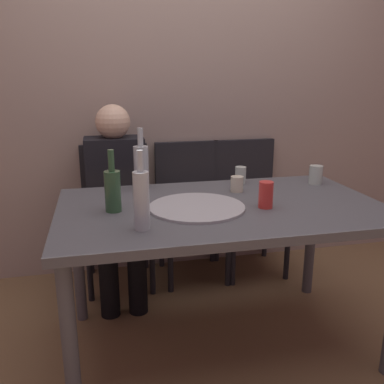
{
  "coord_description": "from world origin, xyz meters",
  "views": [
    {
      "loc": [
        -0.55,
        -1.79,
        1.34
      ],
      "look_at": [
        -0.13,
        0.07,
        0.8
      ],
      "focal_mm": 38.92,
      "sensor_mm": 36.0,
      "label": 1
    }
  ],
  "objects_px": {
    "water_bottle": "(141,199)",
    "wine_glass": "(240,175)",
    "wine_bottle": "(141,166)",
    "chair_middle": "(191,201)",
    "chair_right": "(248,197)",
    "soda_can": "(266,195)",
    "pizza_tray": "(197,207)",
    "chair_left": "(117,206)",
    "tumbler_far": "(237,184)",
    "dining_table": "(221,220)",
    "beer_bottle": "(113,189)",
    "guest_in_sweater": "(117,193)",
    "tumbler_near": "(316,175)"
  },
  "relations": [
    {
      "from": "tumbler_near",
      "to": "soda_can",
      "type": "xyz_separation_m",
      "value": [
        -0.44,
        -0.34,
        0.01
      ]
    },
    {
      "from": "pizza_tray",
      "to": "tumbler_far",
      "type": "bearing_deg",
      "value": 40.53
    },
    {
      "from": "water_bottle",
      "to": "dining_table",
      "type": "bearing_deg",
      "value": 31.35
    },
    {
      "from": "chair_left",
      "to": "guest_in_sweater",
      "type": "height_order",
      "value": "guest_in_sweater"
    },
    {
      "from": "wine_glass",
      "to": "guest_in_sweater",
      "type": "height_order",
      "value": "guest_in_sweater"
    },
    {
      "from": "beer_bottle",
      "to": "tumbler_far",
      "type": "distance_m",
      "value": 0.67
    },
    {
      "from": "chair_middle",
      "to": "chair_right",
      "type": "distance_m",
      "value": 0.41
    },
    {
      "from": "soda_can",
      "to": "chair_right",
      "type": "height_order",
      "value": "chair_right"
    },
    {
      "from": "chair_left",
      "to": "water_bottle",
      "type": "bearing_deg",
      "value": 93.04
    },
    {
      "from": "wine_bottle",
      "to": "chair_left",
      "type": "distance_m",
      "value": 0.61
    },
    {
      "from": "tumbler_near",
      "to": "wine_glass",
      "type": "height_order",
      "value": "tumbler_near"
    },
    {
      "from": "tumbler_far",
      "to": "wine_glass",
      "type": "relative_size",
      "value": 0.85
    },
    {
      "from": "dining_table",
      "to": "guest_in_sweater",
      "type": "height_order",
      "value": "guest_in_sweater"
    },
    {
      "from": "water_bottle",
      "to": "tumbler_far",
      "type": "distance_m",
      "value": 0.7
    },
    {
      "from": "chair_right",
      "to": "guest_in_sweater",
      "type": "bearing_deg",
      "value": 9.47
    },
    {
      "from": "tumbler_far",
      "to": "wine_glass",
      "type": "bearing_deg",
      "value": 64.94
    },
    {
      "from": "wine_bottle",
      "to": "dining_table",
      "type": "bearing_deg",
      "value": -48.18
    },
    {
      "from": "wine_glass",
      "to": "chair_right",
      "type": "xyz_separation_m",
      "value": [
        0.24,
        0.49,
        -0.28
      ]
    },
    {
      "from": "soda_can",
      "to": "dining_table",
      "type": "bearing_deg",
      "value": 154.02
    },
    {
      "from": "tumbler_near",
      "to": "chair_left",
      "type": "height_order",
      "value": "chair_left"
    },
    {
      "from": "tumbler_far",
      "to": "guest_in_sweater",
      "type": "xyz_separation_m",
      "value": [
        -0.6,
        0.5,
        -0.15
      ]
    },
    {
      "from": "tumbler_near",
      "to": "wine_glass",
      "type": "xyz_separation_m",
      "value": [
        -0.41,
        0.1,
        -0.0
      ]
    },
    {
      "from": "wine_glass",
      "to": "chair_middle",
      "type": "relative_size",
      "value": 0.11
    },
    {
      "from": "tumbler_near",
      "to": "chair_right",
      "type": "xyz_separation_m",
      "value": [
        -0.17,
        0.59,
        -0.29
      ]
    },
    {
      "from": "dining_table",
      "to": "beer_bottle",
      "type": "relative_size",
      "value": 5.45
    },
    {
      "from": "beer_bottle",
      "to": "water_bottle",
      "type": "xyz_separation_m",
      "value": [
        0.1,
        -0.25,
        0.02
      ]
    },
    {
      "from": "wine_glass",
      "to": "dining_table",
      "type": "bearing_deg",
      "value": -121.1
    },
    {
      "from": "chair_right",
      "to": "wine_glass",
      "type": "bearing_deg",
      "value": 64.36
    },
    {
      "from": "chair_middle",
      "to": "guest_in_sweater",
      "type": "distance_m",
      "value": 0.53
    },
    {
      "from": "pizza_tray",
      "to": "tumbler_far",
      "type": "relative_size",
      "value": 5.42
    },
    {
      "from": "tumbler_far",
      "to": "wine_glass",
      "type": "xyz_separation_m",
      "value": [
        0.07,
        0.16,
        0.01
      ]
    },
    {
      "from": "tumbler_far",
      "to": "soda_can",
      "type": "distance_m",
      "value": 0.29
    },
    {
      "from": "chair_middle",
      "to": "chair_right",
      "type": "bearing_deg",
      "value": -180.0
    },
    {
      "from": "dining_table",
      "to": "soda_can",
      "type": "bearing_deg",
      "value": -25.98
    },
    {
      "from": "wine_glass",
      "to": "wine_bottle",
      "type": "bearing_deg",
      "value": 178.01
    },
    {
      "from": "dining_table",
      "to": "wine_glass",
      "type": "xyz_separation_m",
      "value": [
        0.21,
        0.36,
        0.13
      ]
    },
    {
      "from": "wine_bottle",
      "to": "water_bottle",
      "type": "xyz_separation_m",
      "value": [
        -0.06,
        -0.62,
        0.0
      ]
    },
    {
      "from": "chair_left",
      "to": "guest_in_sweater",
      "type": "distance_m",
      "value": 0.2
    },
    {
      "from": "tumbler_near",
      "to": "beer_bottle",
      "type": "bearing_deg",
      "value": -167.68
    },
    {
      "from": "wine_bottle",
      "to": "tumbler_far",
      "type": "height_order",
      "value": "wine_bottle"
    },
    {
      "from": "pizza_tray",
      "to": "chair_middle",
      "type": "bearing_deg",
      "value": 79.33
    },
    {
      "from": "soda_can",
      "to": "chair_middle",
      "type": "distance_m",
      "value": 0.99
    },
    {
      "from": "dining_table",
      "to": "chair_middle",
      "type": "relative_size",
      "value": 1.68
    },
    {
      "from": "beer_bottle",
      "to": "dining_table",
      "type": "bearing_deg",
      "value": -1.29
    },
    {
      "from": "water_bottle",
      "to": "wine_glass",
      "type": "bearing_deg",
      "value": 44.28
    },
    {
      "from": "water_bottle",
      "to": "chair_right",
      "type": "bearing_deg",
      "value": 52.06
    },
    {
      "from": "wine_glass",
      "to": "chair_left",
      "type": "relative_size",
      "value": 0.11
    },
    {
      "from": "dining_table",
      "to": "tumbler_near",
      "type": "bearing_deg",
      "value": 22.42
    },
    {
      "from": "soda_can",
      "to": "tumbler_near",
      "type": "bearing_deg",
      "value": 38.14
    },
    {
      "from": "pizza_tray",
      "to": "wine_bottle",
      "type": "xyz_separation_m",
      "value": [
        -0.21,
        0.41,
        0.12
      ]
    }
  ]
}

